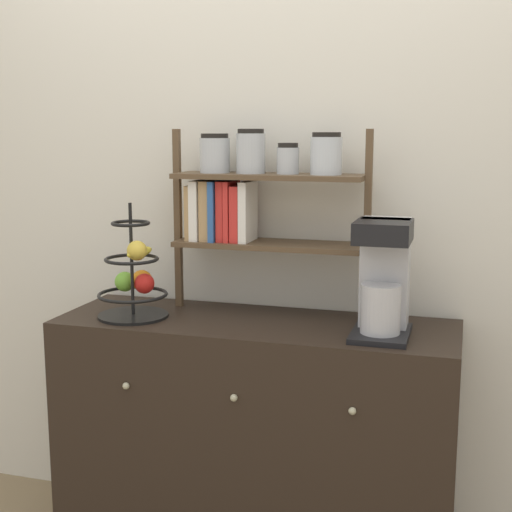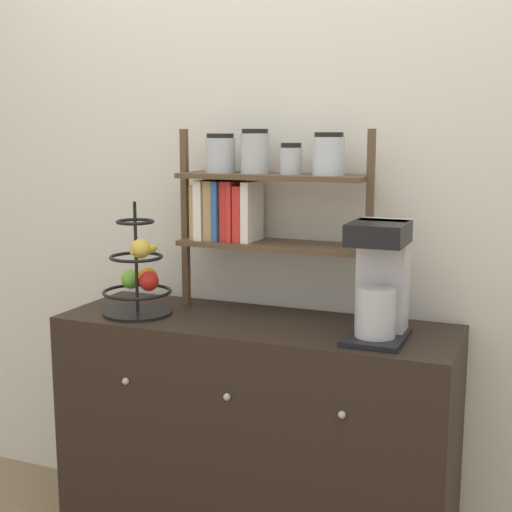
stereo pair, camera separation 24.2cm
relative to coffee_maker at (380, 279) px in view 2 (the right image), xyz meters
The scene contains 5 objects.
wall_back 0.59m from the coffee_maker, 145.05° to the left, with size 7.00×0.05×2.60m, color silver.
sideboard 0.77m from the coffee_maker, behind, with size 1.39×0.48×0.87m.
coffee_maker is the anchor object (origin of this frame).
fruit_stand 0.87m from the coffee_maker, behind, with size 0.25×0.25×0.41m.
shelf_hutch 0.58m from the coffee_maker, 161.59° to the left, with size 0.72×0.20×0.66m.
Camera 2 is at (0.92, -1.98, 1.52)m, focal length 50.00 mm.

